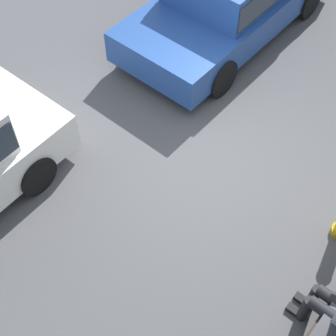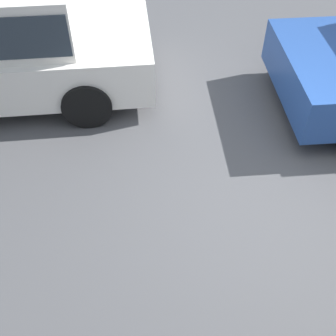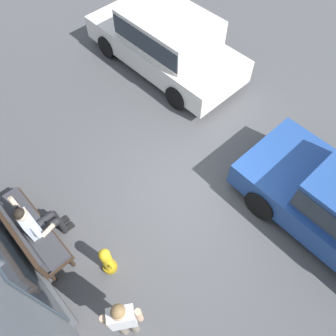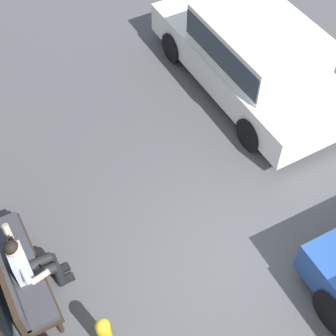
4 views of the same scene
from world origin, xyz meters
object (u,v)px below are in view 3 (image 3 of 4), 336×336
(person_on_phone, at_px, (37,223))
(pedestrian_standing, at_px, (124,320))
(parked_car_mid, at_px, (166,40))
(fire_hydrant, at_px, (107,261))
(bench, at_px, (25,230))

(person_on_phone, distance_m, pedestrian_standing, 2.35)
(parked_car_mid, relative_size, fire_hydrant, 5.49)
(bench, distance_m, person_on_phone, 0.28)
(bench, bearing_deg, parked_car_mid, -69.09)
(person_on_phone, bearing_deg, pedestrian_standing, -176.66)
(bench, height_order, fire_hydrant, bench)
(parked_car_mid, xyz_separation_m, pedestrian_standing, (-4.47, 4.97, 0.19))
(fire_hydrant, bearing_deg, parked_car_mid, -53.29)
(parked_car_mid, distance_m, pedestrian_standing, 6.68)
(parked_car_mid, relative_size, pedestrian_standing, 2.57)
(fire_hydrant, bearing_deg, pedestrian_standing, 159.61)
(pedestrian_standing, xyz_separation_m, fire_hydrant, (1.06, -0.39, -0.63))
(person_on_phone, bearing_deg, bench, 63.60)
(bench, relative_size, pedestrian_standing, 1.11)
(person_on_phone, bearing_deg, fire_hydrant, -157.36)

